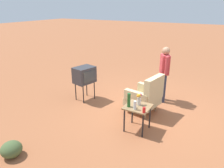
# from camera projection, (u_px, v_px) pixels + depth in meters

# --- Properties ---
(ground_plane) EXTENTS (60.00, 60.00, 0.00)m
(ground_plane) POSITION_uv_depth(u_px,v_px,m) (148.00, 108.00, 5.97)
(ground_plane) COLOR #A05B38
(armchair) EXTENTS (0.89, 0.90, 1.06)m
(armchair) POSITION_uv_depth(u_px,v_px,m) (146.00, 96.00, 5.53)
(armchair) COLOR #937047
(armchair) RESTS_ON ground
(side_table) EXTENTS (0.56, 0.56, 0.60)m
(side_table) POSITION_uv_depth(u_px,v_px,m) (138.00, 110.00, 4.75)
(side_table) COLOR black
(side_table) RESTS_ON ground
(tv_on_stand) EXTENTS (0.68, 0.57, 1.03)m
(tv_on_stand) POSITION_uv_depth(u_px,v_px,m) (84.00, 75.00, 6.23)
(tv_on_stand) COLOR black
(tv_on_stand) RESTS_ON ground
(person_standing) EXTENTS (0.52, 0.36, 1.64)m
(person_standing) POSITION_uv_depth(u_px,v_px,m) (164.00, 71.00, 6.09)
(person_standing) COLOR #2D3347
(person_standing) RESTS_ON ground
(bottle_wine_green) EXTENTS (0.07, 0.07, 0.32)m
(bottle_wine_green) POSITION_uv_depth(u_px,v_px,m) (129.00, 100.00, 4.64)
(bottle_wine_green) COLOR #1E5623
(bottle_wine_green) RESTS_ON side_table
(soda_can_red) EXTENTS (0.07, 0.07, 0.12)m
(soda_can_red) POSITION_uv_depth(u_px,v_px,m) (144.00, 110.00, 4.42)
(soda_can_red) COLOR red
(soda_can_red) RESTS_ON side_table
(bottle_short_clear) EXTENTS (0.06, 0.06, 0.20)m
(bottle_short_clear) POSITION_uv_depth(u_px,v_px,m) (135.00, 105.00, 4.54)
(bottle_short_clear) COLOR silver
(bottle_short_clear) RESTS_ON side_table
(flower_vase) EXTENTS (0.14, 0.10, 0.27)m
(flower_vase) POSITION_uv_depth(u_px,v_px,m) (139.00, 99.00, 4.74)
(flower_vase) COLOR silver
(flower_vase) RESTS_ON side_table
(shrub_mid) EXTENTS (0.40, 0.40, 0.31)m
(shrub_mid) POSITION_uv_depth(u_px,v_px,m) (11.00, 149.00, 4.01)
(shrub_mid) COLOR #475B33
(shrub_mid) RESTS_ON ground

